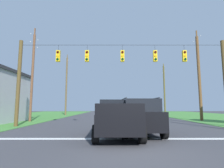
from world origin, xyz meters
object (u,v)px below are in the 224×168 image
suv_black (139,116)px  utility_pole_far_left (67,85)px  pickup_truck (118,118)px  utility_pole_far_right (165,89)px  utility_pole_mid_right (200,76)px  overhead_signal_span (123,76)px  utility_pole_mid_left (33,74)px  distant_car_crossing_white (110,111)px

suv_black → utility_pole_far_left: size_ratio=0.42×
pickup_truck → utility_pole_far_right: size_ratio=0.53×
pickup_truck → utility_pole_far_right: bearing=68.6°
utility_pole_mid_right → utility_pole_far_right: utility_pole_mid_right is taller
pickup_truck → utility_pole_mid_right: 15.20m
overhead_signal_span → utility_pole_far_left: utility_pole_far_left is taller
suv_black → utility_pole_far_right: bearing=70.5°
utility_pole_mid_left → utility_pole_mid_right: bearing=3.8°
overhead_signal_span → utility_pole_far_right: 22.91m
suv_black → utility_pole_far_left: (-10.19, 23.34, 4.58)m
overhead_signal_span → utility_pole_mid_left: size_ratio=1.66×
utility_pole_far_right → utility_pole_mid_left: bearing=-139.9°
distant_car_crossing_white → utility_pole_mid_left: bearing=-122.0°
overhead_signal_span → utility_pole_far_left: bearing=116.1°
utility_pole_far_right → overhead_signal_span: bearing=-114.6°
pickup_truck → utility_pole_mid_right: utility_pole_mid_right is taller
pickup_truck → distant_car_crossing_white: (-0.78, 22.71, -0.18)m
distant_car_crossing_white → overhead_signal_span: bearing=-85.8°
utility_pole_far_right → distant_car_crossing_white: bearing=-165.1°
overhead_signal_span → distant_car_crossing_white: bearing=94.2°
suv_black → utility_pole_mid_right: 13.83m
overhead_signal_span → utility_pole_far_left: size_ratio=1.49×
utility_pole_far_left → distant_car_crossing_white: bearing=-9.7°
utility_pole_mid_right → utility_pole_far_right: 14.78m
overhead_signal_span → distant_car_crossing_white: (-1.31, 17.92, -3.30)m
overhead_signal_span → suv_black: bearing=-79.9°
utility_pole_far_right → utility_pole_far_left: bearing=-175.5°
distant_car_crossing_white → utility_pole_mid_left: (-8.21, -13.13, 4.40)m
overhead_signal_span → utility_pole_mid_right: utility_pole_mid_right is taller
utility_pole_far_right → utility_pole_far_left: 19.06m
suv_black → utility_pole_far_right: 26.65m
suv_black → distant_car_crossing_white: bearing=95.3°
overhead_signal_span → utility_pole_far_left: (-9.47, 19.32, 1.55)m
suv_black → distant_car_crossing_white: (-2.03, 21.94, -0.27)m
overhead_signal_span → pickup_truck: (-0.54, -4.78, -3.12)m
distant_car_crossing_white → utility_pole_mid_left: size_ratio=0.42×
overhead_signal_span → utility_pole_far_right: size_ratio=1.70×
utility_pole_mid_left → utility_pole_far_left: size_ratio=0.90×
overhead_signal_span → pickup_truck: bearing=-96.4°
pickup_truck → suv_black: 1.47m
utility_pole_mid_left → utility_pole_far_left: (0.05, 14.53, 0.45)m
pickup_truck → utility_pole_far_left: bearing=110.3°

